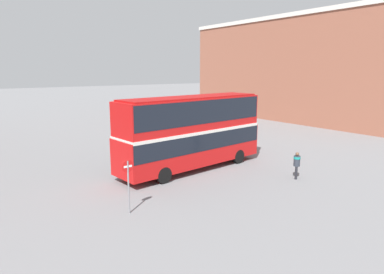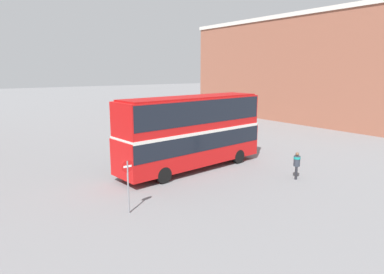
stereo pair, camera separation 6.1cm
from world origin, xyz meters
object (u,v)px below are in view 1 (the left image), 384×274
double_decker_bus (192,128)px  parked_car_kerb_near (186,118)px  pedestrian_foreground (297,163)px  no_entry_sign (128,178)px

double_decker_bus → parked_car_kerb_near: (10.71, 15.96, -2.04)m
pedestrian_foreground → no_entry_sign: size_ratio=0.65×
double_decker_bus → no_entry_sign: (-6.70, -4.16, -1.11)m
parked_car_kerb_near → no_entry_sign: size_ratio=1.63×
parked_car_kerb_near → no_entry_sign: bearing=-141.4°
pedestrian_foreground → parked_car_kerb_near: pedestrian_foreground is taller
double_decker_bus → parked_car_kerb_near: 19.33m
parked_car_kerb_near → pedestrian_foreground: bearing=-118.0°
double_decker_bus → parked_car_kerb_near: double_decker_bus is taller
double_decker_bus → pedestrian_foreground: size_ratio=6.55×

